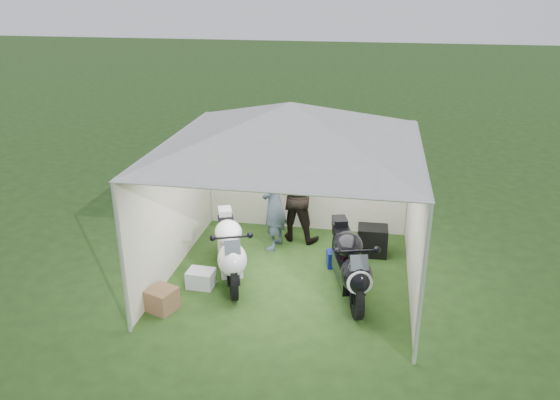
% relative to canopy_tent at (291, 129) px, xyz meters
% --- Properties ---
extents(ground, '(80.00, 80.00, 0.00)m').
position_rel_canopy_tent_xyz_m(ground, '(0.00, -0.03, -2.58)').
color(ground, '#223C16').
rests_on(ground, ground).
extents(canopy_tent, '(5.66, 5.66, 3.00)m').
position_rel_canopy_tent_xyz_m(canopy_tent, '(0.00, 0.00, 0.00)').
color(canopy_tent, silver).
rests_on(canopy_tent, ground).
extents(motorcycle_white, '(0.97, 1.98, 1.02)m').
position_rel_canopy_tent_xyz_m(motorcycle_white, '(-0.96, -0.33, -2.01)').
color(motorcycle_white, black).
rests_on(motorcycle_white, ground).
extents(motorcycle_black, '(0.83, 2.08, 1.04)m').
position_rel_canopy_tent_xyz_m(motorcycle_black, '(1.03, -0.48, -1.99)').
color(motorcycle_black, black).
rests_on(motorcycle_black, ground).
extents(paddock_stand, '(0.44, 0.33, 0.29)m').
position_rel_canopy_tent_xyz_m(paddock_stand, '(0.79, 0.45, -2.43)').
color(paddock_stand, '#1927C5').
rests_on(paddock_stand, ground).
extents(person_dark_jacket, '(1.03, 0.88, 1.84)m').
position_rel_canopy_tent_xyz_m(person_dark_jacket, '(-0.10, 1.45, -1.65)').
color(person_dark_jacket, black).
rests_on(person_dark_jacket, ground).
extents(person_blue_jacket, '(0.54, 0.72, 1.81)m').
position_rel_canopy_tent_xyz_m(person_blue_jacket, '(-0.46, 0.98, -1.67)').
color(person_blue_jacket, slate).
rests_on(person_blue_jacket, ground).
extents(equipment_box, '(0.55, 0.45, 0.54)m').
position_rel_canopy_tent_xyz_m(equipment_box, '(1.37, 1.03, -2.30)').
color(equipment_box, black).
rests_on(equipment_box, ground).
extents(crate_0, '(0.45, 0.35, 0.29)m').
position_rel_canopy_tent_xyz_m(crate_0, '(-1.38, -0.64, -2.43)').
color(crate_0, silver).
rests_on(crate_0, ground).
extents(crate_1, '(0.51, 0.51, 0.35)m').
position_rel_canopy_tent_xyz_m(crate_1, '(-1.75, -1.41, -2.40)').
color(crate_1, brown).
rests_on(crate_1, ground).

